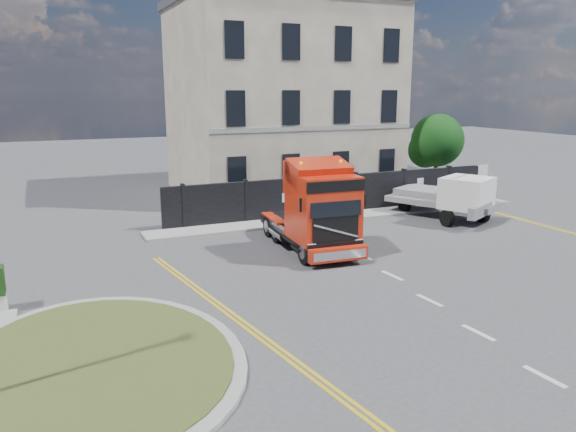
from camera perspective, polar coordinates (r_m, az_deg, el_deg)
name	(u,v)px	position (r m, az deg, el deg)	size (l,w,h in m)	color
ground	(310,284)	(18.59, 2.26, -6.91)	(120.00, 120.00, 0.00)	#424244
traffic_island	(96,362)	(14.14, -18.92, -13.89)	(6.80, 6.80, 0.17)	gray
hoarding_fence	(347,194)	(29.02, 6.06, 2.27)	(18.80, 0.25, 2.00)	black
georgian_building	(280,97)	(35.01, -0.81, 11.98)	(12.30, 10.30, 12.80)	beige
tree	(435,143)	(35.68, 14.66, 7.20)	(3.20, 3.20, 4.80)	#382619
pavement_far	(346,216)	(28.18, 5.96, 0.00)	(20.00, 1.60, 0.12)	gray
truck	(317,213)	(21.68, 2.95, 0.35)	(2.61, 6.10, 3.57)	black
flatbed_pickup	(457,197)	(28.11, 16.79, 1.87)	(4.32, 5.92, 2.23)	gray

